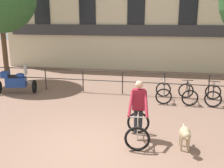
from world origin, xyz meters
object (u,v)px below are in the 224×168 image
(cyclist_with_bike, at_px, (138,114))
(parked_bicycle_near_lamp, at_px, (163,92))
(parked_motorcycle, at_px, (16,81))
(parked_bicycle_mid_right, at_px, (213,95))
(parked_bicycle_mid_left, at_px, (188,93))
(dog, at_px, (185,134))

(cyclist_with_bike, bearing_deg, parked_bicycle_near_lamp, 75.60)
(parked_motorcycle, bearing_deg, parked_bicycle_mid_right, -102.89)
(cyclist_with_bike, relative_size, parked_bicycle_near_lamp, 1.52)
(cyclist_with_bike, xyz_separation_m, parked_bicycle_mid_right, (2.71, 3.83, -0.41))
(parked_bicycle_near_lamp, distance_m, parked_bicycle_mid_left, 0.99)
(parked_motorcycle, distance_m, parked_bicycle_mid_right, 8.66)
(cyclist_with_bike, xyz_separation_m, parked_bicycle_near_lamp, (0.72, 3.83, -0.41))
(cyclist_with_bike, relative_size, dog, 1.88)
(parked_motorcycle, bearing_deg, cyclist_with_bike, -135.63)
(parked_motorcycle, bearing_deg, parked_bicycle_near_lamp, -102.54)
(dog, xyz_separation_m, parked_motorcycle, (-7.23, 4.03, 0.12))
(parked_bicycle_mid_left, relative_size, parked_bicycle_mid_right, 0.95)
(cyclist_with_bike, height_order, parked_bicycle_mid_right, cyclist_with_bike)
(dog, relative_size, parked_bicycle_mid_right, 0.75)
(cyclist_with_bike, relative_size, parked_bicycle_mid_left, 1.48)
(parked_bicycle_near_lamp, bearing_deg, parked_motorcycle, 0.84)
(cyclist_with_bike, xyz_separation_m, parked_bicycle_mid_left, (1.71, 3.83, -0.41))
(parked_bicycle_mid_left, height_order, parked_bicycle_mid_right, same)
(parked_bicycle_near_lamp, bearing_deg, parked_bicycle_mid_right, 179.30)
(parked_motorcycle, relative_size, parked_bicycle_mid_left, 1.59)
(parked_bicycle_near_lamp, height_order, parked_bicycle_mid_right, same)
(dog, height_order, parked_bicycle_mid_right, parked_bicycle_mid_right)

